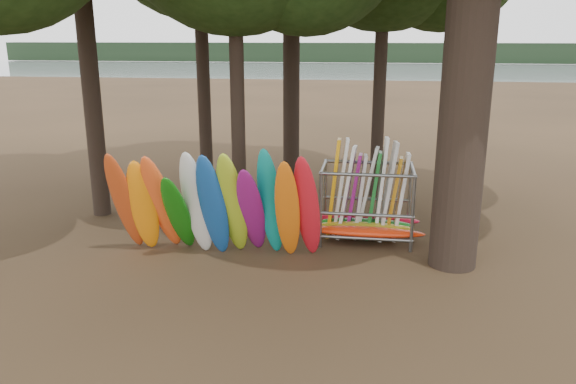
# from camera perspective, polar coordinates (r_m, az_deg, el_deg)

# --- Properties ---
(ground) EXTENTS (120.00, 120.00, 0.00)m
(ground) POSITION_cam_1_polar(r_m,az_deg,el_deg) (14.12, -2.84, -7.03)
(ground) COLOR #47331E
(ground) RESTS_ON ground
(lake) EXTENTS (160.00, 160.00, 0.00)m
(lake) POSITION_cam_1_polar(r_m,az_deg,el_deg) (73.02, 6.47, 11.23)
(lake) COLOR gray
(lake) RESTS_ON ground
(far_shore) EXTENTS (160.00, 4.00, 4.00)m
(far_shore) POSITION_cam_1_polar(r_m,az_deg,el_deg) (122.85, 7.40, 13.87)
(far_shore) COLOR black
(far_shore) RESTS_ON ground
(kayak_row) EXTENTS (5.33, 1.95, 3.08)m
(kayak_row) POSITION_cam_1_polar(r_m,az_deg,el_deg) (13.95, -7.58, -1.47)
(kayak_row) COLOR #C14117
(kayak_row) RESTS_ON ground
(storage_rack) EXTENTS (3.14, 1.62, 2.83)m
(storage_rack) POSITION_cam_1_polar(r_m,az_deg,el_deg) (15.40, 7.96, -1.34)
(storage_rack) COLOR slate
(storage_rack) RESTS_ON ground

